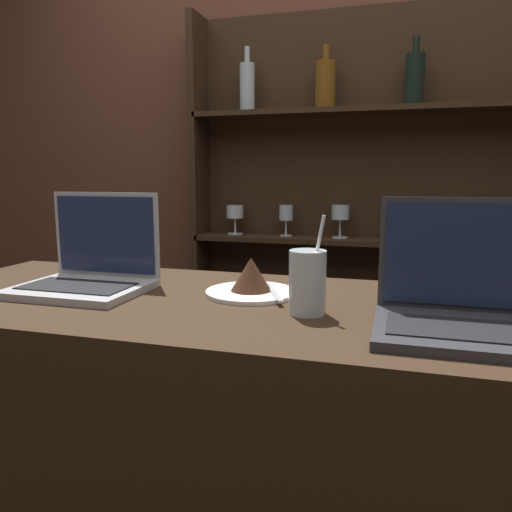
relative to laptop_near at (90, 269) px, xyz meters
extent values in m
cube|color=brown|center=(0.50, 1.06, 0.22)|extent=(7.00, 0.06, 2.70)
cube|color=#332114|center=(-0.09, 0.94, -0.13)|extent=(0.03, 0.18, 2.00)
cube|color=#332114|center=(0.61, 1.02, -0.13)|extent=(1.44, 0.02, 2.00)
cube|color=#332114|center=(0.61, 0.94, -0.53)|extent=(1.40, 0.18, 0.02)
cube|color=#332114|center=(0.61, 0.94, -0.03)|extent=(1.40, 0.18, 0.02)
cube|color=#332114|center=(0.61, 0.94, 0.47)|extent=(1.40, 0.18, 0.02)
cylinder|color=silver|center=(0.06, 0.94, -0.02)|extent=(0.06, 0.06, 0.01)
cylinder|color=silver|center=(0.06, 0.94, 0.02)|extent=(0.01, 0.01, 0.06)
cylinder|color=silver|center=(0.06, 0.94, 0.08)|extent=(0.07, 0.07, 0.05)
cylinder|color=silver|center=(0.28, 0.94, -0.02)|extent=(0.05, 0.05, 0.01)
cylinder|color=silver|center=(0.28, 0.94, 0.02)|extent=(0.01, 0.01, 0.06)
cylinder|color=silver|center=(0.28, 0.94, 0.08)|extent=(0.06, 0.06, 0.06)
cylinder|color=silver|center=(0.50, 0.94, -0.02)|extent=(0.06, 0.06, 0.01)
cylinder|color=silver|center=(0.50, 0.94, 0.02)|extent=(0.01, 0.01, 0.07)
cylinder|color=silver|center=(0.50, 0.94, 0.08)|extent=(0.07, 0.07, 0.06)
cylinder|color=silver|center=(0.73, 0.94, -0.02)|extent=(0.06, 0.06, 0.01)
cylinder|color=silver|center=(0.73, 0.94, 0.02)|extent=(0.01, 0.01, 0.06)
cylinder|color=silver|center=(0.73, 0.94, 0.08)|extent=(0.06, 0.06, 0.06)
cylinder|color=silver|center=(0.95, 0.94, -0.02)|extent=(0.06, 0.06, 0.01)
cylinder|color=silver|center=(0.95, 0.94, 0.02)|extent=(0.01, 0.01, 0.06)
cylinder|color=silver|center=(0.95, 0.94, 0.07)|extent=(0.07, 0.07, 0.06)
cylinder|color=black|center=(0.76, 0.94, 0.57)|extent=(0.07, 0.07, 0.18)
cylinder|color=black|center=(0.76, 0.94, 0.69)|extent=(0.02, 0.02, 0.06)
cylinder|color=brown|center=(0.43, 0.94, 0.57)|extent=(0.08, 0.08, 0.18)
cylinder|color=brown|center=(0.43, 0.94, 0.69)|extent=(0.03, 0.03, 0.06)
cylinder|color=#B2C1C6|center=(0.12, 0.94, 0.57)|extent=(0.06, 0.06, 0.19)
cylinder|color=#B2C1C6|center=(0.12, 0.94, 0.70)|extent=(0.02, 0.02, 0.06)
cube|color=#ADADB2|center=(0.00, -0.04, -0.04)|extent=(0.30, 0.24, 0.02)
cube|color=black|center=(0.00, -0.05, -0.03)|extent=(0.26, 0.13, 0.00)
cube|color=#ADADB2|center=(0.00, 0.08, 0.08)|extent=(0.30, 0.00, 0.22)
cube|color=#1E2847|center=(0.00, 0.08, 0.08)|extent=(0.28, 0.01, 0.20)
cube|color=#333338|center=(0.85, -0.14, -0.04)|extent=(0.30, 0.24, 0.02)
cube|color=black|center=(0.85, -0.15, -0.03)|extent=(0.26, 0.13, 0.00)
cube|color=#333338|center=(0.85, -0.02, 0.08)|extent=(0.30, 0.00, 0.22)
cube|color=#1E2847|center=(0.85, -0.03, 0.08)|extent=(0.28, 0.01, 0.20)
cylinder|color=white|center=(0.40, 0.06, -0.05)|extent=(0.22, 0.22, 0.01)
cone|color=#381E11|center=(0.40, 0.06, 0.00)|extent=(0.10, 0.10, 0.08)
cube|color=#B7B7BC|center=(0.46, 0.04, -0.04)|extent=(0.08, 0.16, 0.00)
cylinder|color=silver|center=(0.56, -0.07, 0.02)|extent=(0.08, 0.08, 0.13)
cylinder|color=white|center=(0.57, -0.07, 0.05)|extent=(0.04, 0.01, 0.20)
camera|label=1|loc=(0.74, -1.05, 0.23)|focal=35.00mm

